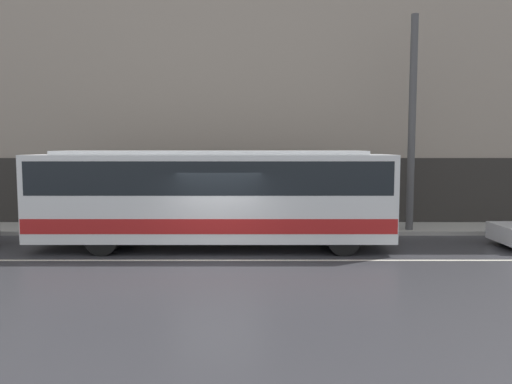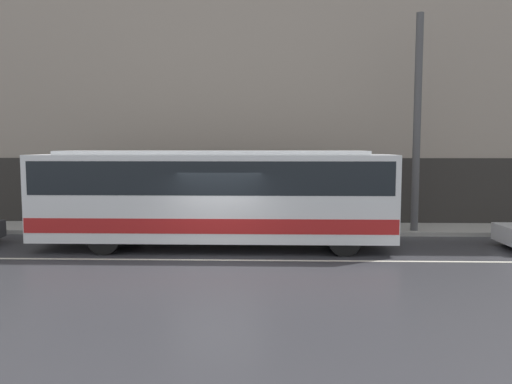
% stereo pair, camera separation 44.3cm
% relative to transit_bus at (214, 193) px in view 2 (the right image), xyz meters
% --- Properties ---
extents(ground_plane, '(60.00, 60.00, 0.00)m').
position_rel_transit_bus_xyz_m(ground_plane, '(0.30, -1.79, -1.77)').
color(ground_plane, '#333338').
extents(sidewalk, '(60.00, 2.34, 0.16)m').
position_rel_transit_bus_xyz_m(sidewalk, '(0.30, 3.38, -1.69)').
color(sidewalk, '#A09E99').
rests_on(sidewalk, ground_plane).
extents(building_facade, '(60.00, 0.35, 13.50)m').
position_rel_transit_bus_xyz_m(building_facade, '(0.30, 4.70, 4.77)').
color(building_facade, gray).
rests_on(building_facade, ground_plane).
extents(lane_stripe, '(54.00, 0.14, 0.01)m').
position_rel_transit_bus_xyz_m(lane_stripe, '(0.30, -1.79, -1.76)').
color(lane_stripe, beige).
rests_on(lane_stripe, ground_plane).
extents(transit_bus, '(11.27, 2.59, 3.13)m').
position_rel_transit_bus_xyz_m(transit_bus, '(0.00, 0.00, 0.00)').
color(transit_bus, white).
rests_on(transit_bus, ground_plane).
extents(utility_pole_near, '(0.27, 0.27, 7.89)m').
position_rel_transit_bus_xyz_m(utility_pole_near, '(7.15, 2.64, 2.33)').
color(utility_pole_near, '#4C4C4F').
rests_on(utility_pole_near, sidewalk).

